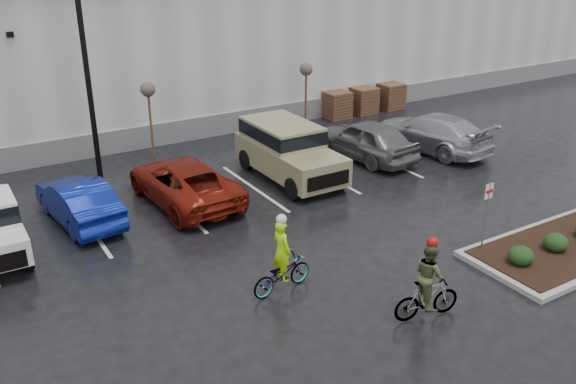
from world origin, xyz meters
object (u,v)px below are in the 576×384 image
sapling_east (306,73)px  suv_tan (290,152)px  pallet_stack_c (390,96)px  sapling_mid (148,94)px  pallet_stack_a (336,105)px  pallet_stack_b (363,100)px  car_far_silver (431,132)px  cyclist_hivis (282,267)px  car_blue (79,201)px  lamppost (81,25)px  cyclist_olive (428,289)px  fire_lane_sign (487,209)px  car_red (184,182)px  car_grey (366,139)px

sapling_east → suv_tan: 6.40m
sapling_east → pallet_stack_c: bearing=9.5°
sapling_mid → pallet_stack_a: size_ratio=2.37×
pallet_stack_c → sapling_east: bearing=-170.5°
pallet_stack_b → car_far_silver: bearing=-100.4°
sapling_mid → pallet_stack_b: bearing=4.9°
sapling_east → pallet_stack_a: size_ratio=2.37×
car_far_silver → cyclist_hivis: 12.94m
pallet_stack_b → sapling_east: bearing=-166.6°
car_blue → suv_tan: bearing=171.5°
pallet_stack_c → car_blue: 18.46m
suv_tan → pallet_stack_b: bearing=36.0°
lamppost → cyclist_olive: (4.16, -13.36, -4.89)m
sapling_mid → fire_lane_sign: bearing=-67.5°
fire_lane_sign → car_blue: size_ratio=0.51×
sapling_mid → car_red: sapling_mid is taller
suv_tan → car_grey: suv_tan is taller
lamppost → car_red: size_ratio=1.74×
pallet_stack_a → pallet_stack_c: 3.50m
lamppost → pallet_stack_c: 16.89m
car_red → lamppost: bearing=-66.8°
sapling_east → pallet_stack_c: 6.42m
fire_lane_sign → cyclist_hivis: fire_lane_sign is taller
sapling_mid → sapling_east: bearing=0.0°
car_grey → cyclist_olive: cyclist_olive is taller
sapling_mid → lamppost: bearing=-158.2°
pallet_stack_b → cyclist_olive: cyclist_olive is taller
pallet_stack_a → suv_tan: (-6.33, -5.83, 0.35)m
lamppost → pallet_stack_c: lamppost is taller
pallet_stack_c → fire_lane_sign: (-8.20, -13.80, 0.73)m
lamppost → suv_tan: (6.17, -3.83, -4.66)m
lamppost → pallet_stack_a: size_ratio=6.83×
sapling_east → car_far_silver: sapling_east is taller
car_red → pallet_stack_a: bearing=-154.2°
pallet_stack_a → pallet_stack_b: size_ratio=1.00×
lamppost → cyclist_hivis: 11.77m
car_blue → car_grey: 11.60m
pallet_stack_a → car_blue: bearing=-158.5°
pallet_stack_a → lamppost: bearing=-170.9°
pallet_stack_a → pallet_stack_b: bearing=0.0°
sapling_east → cyclist_olive: (-5.84, -14.36, -1.93)m
lamppost → pallet_stack_b: lamppost is taller
fire_lane_sign → cyclist_hivis: (-5.99, 1.30, -0.72)m
cyclist_hivis → car_blue: bearing=18.4°
car_blue → car_red: car_red is taller
pallet_stack_a → pallet_stack_c: size_ratio=1.00×
lamppost → sapling_mid: size_ratio=2.88×
lamppost → cyclist_hivis: (1.81, -10.50, -5.00)m
lamppost → suv_tan: bearing=-31.9°
car_far_silver → pallet_stack_a: bearing=-92.6°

